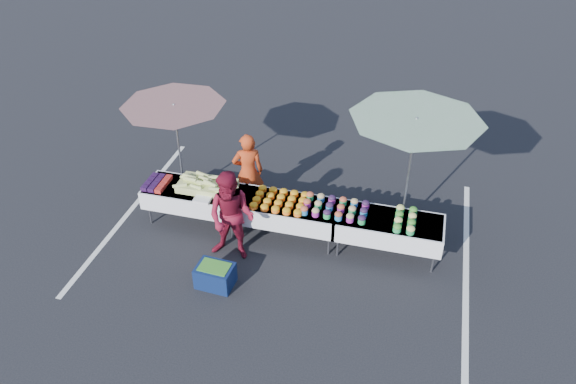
% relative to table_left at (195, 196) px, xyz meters
% --- Properties ---
extents(ground, '(80.00, 80.00, 0.00)m').
position_rel_table_left_xyz_m(ground, '(1.80, 0.00, -0.58)').
color(ground, black).
extents(stripe_left, '(0.10, 5.00, 0.00)m').
position_rel_table_left_xyz_m(stripe_left, '(-1.40, 0.00, -0.58)').
color(stripe_left, silver).
rests_on(stripe_left, ground).
extents(stripe_right, '(0.10, 5.00, 0.00)m').
position_rel_table_left_xyz_m(stripe_right, '(5.00, 0.00, -0.58)').
color(stripe_right, silver).
rests_on(stripe_right, ground).
extents(table_left, '(1.86, 0.81, 0.75)m').
position_rel_table_left_xyz_m(table_left, '(0.00, 0.00, 0.00)').
color(table_left, white).
rests_on(table_left, ground).
extents(table_center, '(1.86, 0.81, 0.75)m').
position_rel_table_left_xyz_m(table_center, '(1.80, 0.00, 0.00)').
color(table_center, white).
rests_on(table_center, ground).
extents(table_right, '(1.86, 0.81, 0.75)m').
position_rel_table_left_xyz_m(table_right, '(3.60, 0.00, 0.00)').
color(table_right, white).
rests_on(table_right, ground).
extents(berry_punnets, '(0.40, 0.54, 0.08)m').
position_rel_table_left_xyz_m(berry_punnets, '(-0.71, -0.06, 0.21)').
color(berry_punnets, black).
rests_on(berry_punnets, table_left).
extents(corn_pile, '(1.16, 0.57, 0.26)m').
position_rel_table_left_xyz_m(corn_pile, '(0.25, 0.05, 0.26)').
color(corn_pile, '#C1CC68').
rests_on(corn_pile, table_left).
extents(plastic_bags, '(0.30, 0.25, 0.05)m').
position_rel_table_left_xyz_m(plastic_bags, '(0.30, -0.30, 0.19)').
color(plastic_bags, white).
rests_on(plastic_bags, table_left).
extents(carrot_bowls, '(0.95, 0.69, 0.11)m').
position_rel_table_left_xyz_m(carrot_bowls, '(1.65, -0.01, 0.22)').
color(carrot_bowls, orange).
rests_on(carrot_bowls, table_center).
extents(potato_cups, '(1.14, 0.58, 0.16)m').
position_rel_table_left_xyz_m(potato_cups, '(2.65, 0.00, 0.25)').
color(potato_cups, '#277AB9').
rests_on(potato_cups, table_right).
extents(bean_baskets, '(0.36, 0.68, 0.15)m').
position_rel_table_left_xyz_m(bean_baskets, '(3.86, -0.01, 0.24)').
color(bean_baskets, green).
rests_on(bean_baskets, table_right).
extents(vendor, '(0.70, 0.59, 1.62)m').
position_rel_table_left_xyz_m(vendor, '(0.83, 0.70, 0.23)').
color(vendor, '#B53714').
rests_on(vendor, ground).
extents(customer, '(0.84, 0.66, 1.71)m').
position_rel_table_left_xyz_m(customer, '(1.01, -0.75, 0.27)').
color(customer, maroon).
rests_on(customer, ground).
extents(umbrella_left, '(2.54, 2.54, 2.02)m').
position_rel_table_left_xyz_m(umbrella_left, '(-0.61, 0.80, 1.25)').
color(umbrella_left, black).
rests_on(umbrella_left, ground).
extents(umbrella_right, '(2.34, 2.34, 2.33)m').
position_rel_table_left_xyz_m(umbrella_right, '(3.79, 0.80, 1.53)').
color(umbrella_right, black).
rests_on(umbrella_right, ground).
extents(storage_bin, '(0.63, 0.47, 0.40)m').
position_rel_table_left_xyz_m(storage_bin, '(0.96, -1.52, -0.38)').
color(storage_bin, '#0E1E47').
rests_on(storage_bin, ground).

